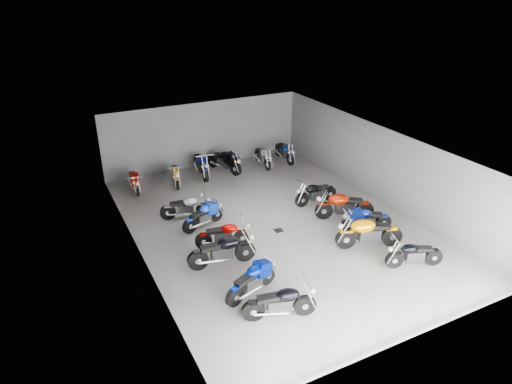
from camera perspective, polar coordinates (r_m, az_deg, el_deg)
ground at (r=17.56m, az=2.02°, el=-4.10°), size 14.00×14.00×0.00m
wall_back at (r=22.80m, az=-6.46°, el=7.18°), size 10.00×0.10×3.20m
wall_left at (r=15.29m, az=-14.57°, el=-2.88°), size 0.10×14.00×3.20m
wall_right at (r=19.57m, az=15.06°, el=3.38°), size 0.10×14.00×3.20m
ceiling at (r=16.23m, az=2.19°, el=5.87°), size 10.00×14.00×0.04m
drain_grate at (r=17.18m, az=2.83°, el=-4.81°), size 0.32×0.32×0.01m
motorcycle_left_a at (r=12.90m, az=3.08°, el=-13.63°), size 2.04×0.77×0.92m
motorcycle_left_b at (r=13.72m, az=-0.46°, el=-10.94°), size 1.98×0.84×0.90m
motorcycle_left_c at (r=14.99m, az=-4.19°, el=-7.30°), size 2.29×0.55×1.01m
motorcycle_left_d at (r=15.99m, az=-4.03°, el=-5.35°), size 1.93×0.68×0.87m
motorcycle_left_e at (r=17.32m, az=-6.55°, el=-2.96°), size 1.86×0.76×0.85m
motorcycle_left_f at (r=17.99m, az=-8.70°, el=-1.89°), size 1.95×0.77×0.88m
motorcycle_right_a at (r=15.77m, az=19.14°, el=-7.35°), size 1.88×0.77×0.86m
motorcycle_right_b at (r=16.37m, az=13.89°, el=-4.94°), size 2.30×0.97×1.05m
motorcycle_right_c at (r=17.42m, az=13.57°, el=-3.34°), size 1.90×0.72×0.86m
motorcycle_right_d at (r=18.08m, az=10.91°, el=-1.68°), size 2.17×1.10×1.02m
motorcycle_right_e at (r=19.12m, az=7.46°, el=-0.11°), size 2.01×0.40×0.88m
motorcycle_back_a at (r=20.90m, az=-14.99°, el=1.41°), size 0.41×1.92×0.84m
motorcycle_back_b at (r=21.11m, az=-10.04°, el=2.20°), size 0.57×1.97×0.87m
motorcycle_back_c at (r=21.83m, az=-6.88°, el=3.46°), size 0.55×2.37×1.04m
motorcycle_back_d at (r=22.20m, az=-3.96°, el=3.89°), size 0.96×2.17×1.00m
motorcycle_back_e at (r=22.88m, az=0.89°, el=4.46°), size 0.46×2.04×0.90m
motorcycle_back_f at (r=23.57m, az=3.62°, el=5.10°), size 0.47×2.12×0.93m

